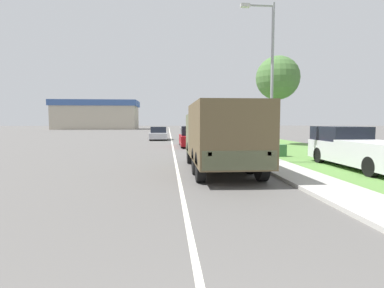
{
  "coord_description": "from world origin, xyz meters",
  "views": [
    {
      "loc": [
        -0.4,
        -0.57,
        2.1
      ],
      "look_at": [
        0.71,
        13.11,
        1.04
      ],
      "focal_mm": 28.0,
      "sensor_mm": 36.0,
      "label": 1
    }
  ],
  "objects_px": {
    "pickup_truck": "(357,148)",
    "lamp_post": "(268,69)",
    "military_truck": "(221,134)",
    "car_second_ahead": "(159,134)",
    "car_nearest_ahead": "(192,137)"
  },
  "relations": [
    {
      "from": "pickup_truck",
      "to": "car_nearest_ahead",
      "type": "bearing_deg",
      "value": 118.82
    },
    {
      "from": "military_truck",
      "to": "car_second_ahead",
      "type": "xyz_separation_m",
      "value": [
        -3.19,
        21.19,
        -0.9
      ]
    },
    {
      "from": "military_truck",
      "to": "car_second_ahead",
      "type": "bearing_deg",
      "value": 98.55
    },
    {
      "from": "military_truck",
      "to": "lamp_post",
      "type": "distance_m",
      "value": 4.8
    },
    {
      "from": "military_truck",
      "to": "lamp_post",
      "type": "height_order",
      "value": "lamp_post"
    },
    {
      "from": "car_nearest_ahead",
      "to": "pickup_truck",
      "type": "bearing_deg",
      "value": -61.18
    },
    {
      "from": "military_truck",
      "to": "car_nearest_ahead",
      "type": "xyz_separation_m",
      "value": [
        -0.24,
        12.22,
        -0.81
      ]
    },
    {
      "from": "military_truck",
      "to": "lamp_post",
      "type": "relative_size",
      "value": 0.89
    },
    {
      "from": "car_nearest_ahead",
      "to": "car_second_ahead",
      "type": "bearing_deg",
      "value": 108.22
    },
    {
      "from": "car_nearest_ahead",
      "to": "lamp_post",
      "type": "xyz_separation_m",
      "value": [
        3.01,
        -9.8,
        3.91
      ]
    },
    {
      "from": "pickup_truck",
      "to": "lamp_post",
      "type": "distance_m",
      "value": 5.49
    },
    {
      "from": "car_nearest_ahead",
      "to": "car_second_ahead",
      "type": "distance_m",
      "value": 9.44
    },
    {
      "from": "military_truck",
      "to": "car_second_ahead",
      "type": "relative_size",
      "value": 1.59
    },
    {
      "from": "military_truck",
      "to": "car_nearest_ahead",
      "type": "distance_m",
      "value": 12.25
    },
    {
      "from": "car_nearest_ahead",
      "to": "lamp_post",
      "type": "bearing_deg",
      "value": -72.94
    }
  ]
}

